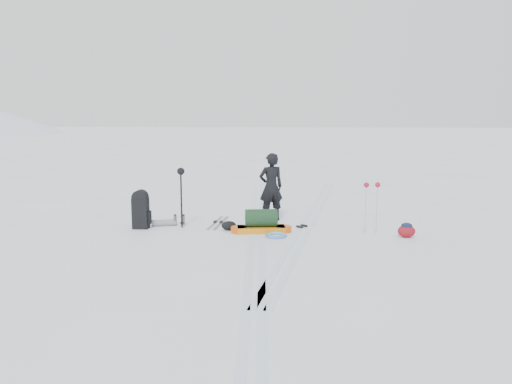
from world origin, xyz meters
TOP-DOWN VIEW (x-y plane):
  - ground at (0.00, 0.00)m, footprint 200.00×200.00m
  - ski_tracks at (0.61, 0.88)m, footprint 3.38×17.97m
  - skier at (0.27, 1.46)m, footprint 0.79×0.66m
  - pulk_sled at (0.11, 0.06)m, footprint 1.55×0.65m
  - expedition_rucksack at (-2.90, 0.26)m, footprint 1.01×0.64m
  - ski_poles_black at (-1.96, 0.42)m, footprint 0.19×0.21m
  - ski_poles_silver at (2.76, 0.09)m, footprint 0.40×0.18m
  - touring_skis_grey at (-1.11, 1.00)m, footprint 0.36×1.66m
  - touring_skis_white at (1.11, 0.61)m, footprint 1.59×1.33m
  - rope_coil at (0.50, -0.36)m, footprint 0.67×0.67m
  - small_daypack at (3.56, -0.18)m, footprint 0.43×0.34m
  - thermos_pair at (-2.08, 0.66)m, footprint 0.28×0.21m
  - stuff_sack at (-0.71, 0.21)m, footprint 0.41×0.34m

SIDE VIEW (x-z plane):
  - ground at x=0.00m, z-range 0.00..0.00m
  - ski_tracks at x=0.61m, z-range 0.00..0.01m
  - touring_skis_grey at x=-1.11m, z-range -0.02..0.04m
  - touring_skis_white at x=1.11m, z-range -0.02..0.05m
  - rope_coil at x=0.50m, z-range 0.00..0.06m
  - stuff_sack at x=-0.71m, z-range 0.00..0.23m
  - thermos_pair at x=-2.08m, z-range -0.01..0.29m
  - small_daypack at x=3.56m, z-range -0.01..0.35m
  - pulk_sled at x=0.11m, z-range -0.07..0.51m
  - expedition_rucksack at x=-2.90m, z-range -0.04..0.95m
  - skier at x=0.27m, z-range 0.00..1.85m
  - ski_poles_silver at x=2.76m, z-range 0.43..1.69m
  - ski_poles_black at x=-1.96m, z-range 0.49..2.03m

